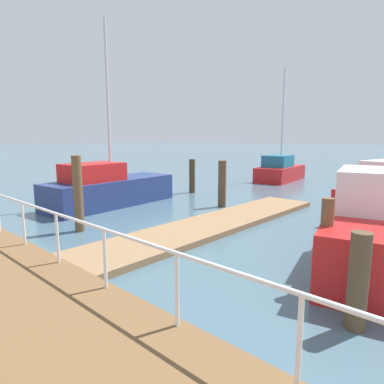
% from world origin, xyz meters
% --- Properties ---
extents(ground_plane, '(300.00, 300.00, 0.00)m').
position_xyz_m(ground_plane, '(0.00, 20.00, 0.00)').
color(ground_plane, '#476675').
extents(floating_dock, '(11.38, 2.00, 0.18)m').
position_xyz_m(floating_dock, '(2.19, 9.00, 0.09)').
color(floating_dock, '#93704C').
rests_on(floating_dock, ground_plane).
extents(boardwalk_railing, '(0.06, 24.60, 1.08)m').
position_xyz_m(boardwalk_railing, '(-3.15, 6.98, 1.24)').
color(boardwalk_railing, white).
rests_on(boardwalk_railing, boardwalk).
extents(dock_piling_0, '(0.35, 0.35, 2.01)m').
position_xyz_m(dock_piling_0, '(5.18, 10.79, 1.00)').
color(dock_piling_0, brown).
rests_on(dock_piling_0, ground_plane).
extents(dock_piling_2, '(0.31, 0.31, 1.57)m').
position_xyz_m(dock_piling_2, '(-0.86, 3.56, 0.79)').
color(dock_piling_2, brown).
rests_on(dock_piling_2, ground_plane).
extents(dock_piling_3, '(0.30, 0.30, 2.43)m').
position_xyz_m(dock_piling_3, '(-0.95, 11.85, 1.22)').
color(dock_piling_3, brown).
rests_on(dock_piling_3, ground_plane).
extents(dock_piling_4, '(0.24, 0.24, 1.84)m').
position_xyz_m(dock_piling_4, '(0.23, 4.48, 0.92)').
color(dock_piling_4, brown).
rests_on(dock_piling_4, ground_plane).
extents(dock_piling_5, '(0.32, 0.32, 1.83)m').
position_xyz_m(dock_piling_5, '(7.07, 14.26, 0.91)').
color(dock_piling_5, '#473826').
rests_on(dock_piling_5, ground_plane).
extents(moored_boat_0, '(6.11, 2.54, 7.85)m').
position_xyz_m(moored_boat_0, '(2.04, 14.69, 0.77)').
color(moored_boat_0, navy).
rests_on(moored_boat_0, ground_plane).
extents(moored_boat_2, '(4.86, 2.50, 7.58)m').
position_xyz_m(moored_boat_2, '(14.94, 13.18, 0.71)').
color(moored_boat_2, red).
rests_on(moored_boat_2, ground_plane).
extents(moored_boat_3, '(5.41, 2.88, 2.26)m').
position_xyz_m(moored_boat_3, '(2.17, 4.26, 0.87)').
color(moored_boat_3, red).
rests_on(moored_boat_3, ground_plane).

